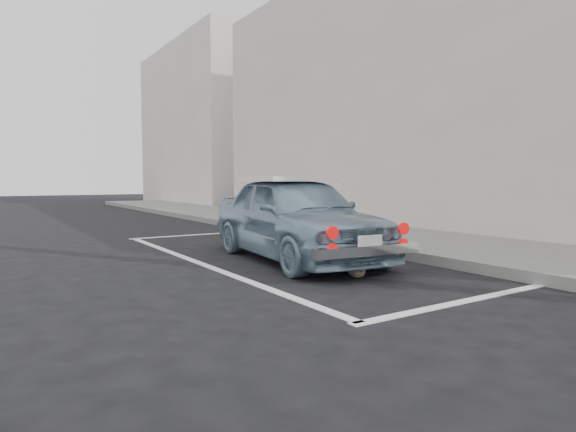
# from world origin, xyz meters

# --- Properties ---
(ground) EXTENTS (80.00, 80.00, 0.00)m
(ground) POSITION_xyz_m (0.00, 0.00, 0.00)
(ground) COLOR black
(ground) RESTS_ON ground
(sidewalk) EXTENTS (2.80, 40.00, 0.15)m
(sidewalk) POSITION_xyz_m (3.20, 2.00, 0.07)
(sidewalk) COLOR slate
(sidewalk) RESTS_ON ground
(shop_building) EXTENTS (3.50, 18.00, 7.00)m
(shop_building) POSITION_xyz_m (6.33, 4.00, 3.49)
(shop_building) COLOR beige
(shop_building) RESTS_ON ground
(building_far) EXTENTS (3.50, 10.00, 8.00)m
(building_far) POSITION_xyz_m (6.35, 20.00, 4.00)
(building_far) COLOR beige
(building_far) RESTS_ON ground
(pline_rear) EXTENTS (3.00, 0.12, 0.01)m
(pline_rear) POSITION_xyz_m (0.50, -0.50, 0.00)
(pline_rear) COLOR silver
(pline_rear) RESTS_ON ground
(pline_front) EXTENTS (3.00, 0.12, 0.01)m
(pline_front) POSITION_xyz_m (0.50, 6.50, 0.00)
(pline_front) COLOR silver
(pline_front) RESTS_ON ground
(pline_side) EXTENTS (0.12, 7.00, 0.01)m
(pline_side) POSITION_xyz_m (-0.90, 3.00, 0.00)
(pline_side) COLOR silver
(pline_side) RESTS_ON ground
(retro_coupe) EXTENTS (1.96, 3.97, 1.30)m
(retro_coupe) POSITION_xyz_m (0.48, 2.56, 0.66)
(retro_coupe) COLOR #718EA3
(retro_coupe) RESTS_ON ground
(cat) EXTENTS (0.25, 0.41, 0.23)m
(cat) POSITION_xyz_m (0.33, 0.97, 0.10)
(cat) COLOR brown
(cat) RESTS_ON ground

